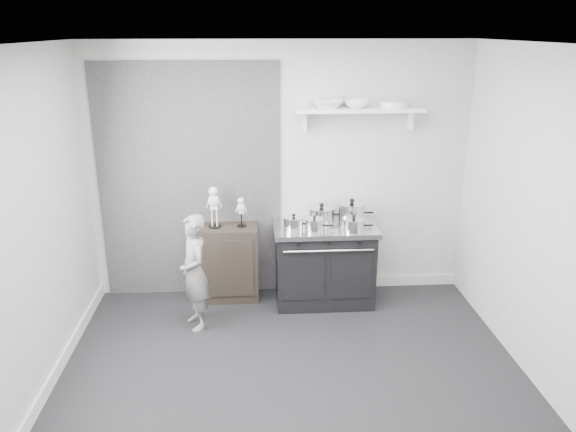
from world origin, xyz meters
name	(u,v)px	position (x,y,z in m)	size (l,w,h in m)	color
ground	(292,383)	(0.00, 0.00, 0.00)	(4.00, 4.00, 0.00)	black
room_shell	(280,189)	(-0.09, 0.15, 1.64)	(4.02, 3.62, 2.71)	#AFAFAC
wall_shelf	(360,111)	(0.80, 1.68, 2.01)	(1.30, 0.26, 0.24)	white
stove	(324,263)	(0.45, 1.48, 0.43)	(1.07, 0.67, 0.86)	black
side_cabinet	(229,263)	(-0.57, 1.61, 0.41)	(0.63, 0.37, 0.82)	black
child	(195,272)	(-0.87, 1.01, 0.58)	(0.42, 0.28, 1.15)	slate
pot_front_left	(294,223)	(0.11, 1.37, 0.93)	(0.29, 0.21, 0.17)	silver
pot_back_left	(321,214)	(0.43, 1.62, 0.93)	(0.37, 0.28, 0.20)	silver
pot_back_right	(352,212)	(0.74, 1.58, 0.96)	(0.37, 0.29, 0.26)	silver
pot_front_right	(354,225)	(0.71, 1.28, 0.93)	(0.30, 0.22, 0.18)	silver
pot_front_center	(314,225)	(0.31, 1.30, 0.93)	(0.27, 0.18, 0.17)	silver
skeleton_full	(214,204)	(-0.70, 1.61, 1.07)	(0.14, 0.09, 0.51)	beige
skeleton_torso	(241,210)	(-0.42, 1.61, 1.00)	(0.10, 0.07, 0.36)	beige
bowl_large	(327,104)	(0.47, 1.67, 2.08)	(0.32, 0.32, 0.08)	white
bowl_small	(356,104)	(0.76, 1.67, 2.08)	(0.25, 0.25, 0.08)	white
plate_stack	(394,104)	(1.15, 1.67, 2.07)	(0.28, 0.28, 0.06)	white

